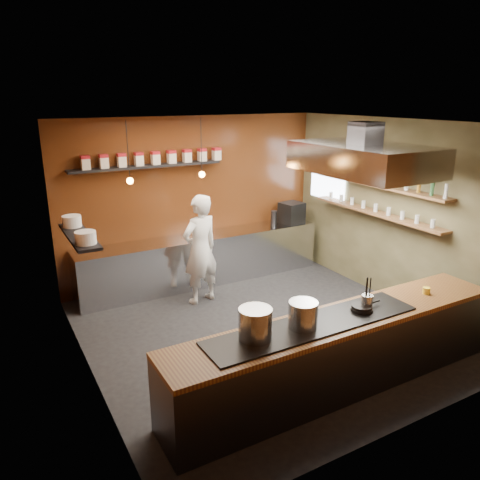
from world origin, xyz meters
TOP-DOWN VIEW (x-y plane):
  - floor at (0.00, 0.00)m, footprint 5.00×5.00m
  - back_wall at (0.00, 2.50)m, footprint 5.00×0.00m
  - left_wall at (-2.50, 0.00)m, footprint 0.00×5.00m
  - right_wall at (2.50, 0.00)m, footprint 0.00×5.00m
  - ceiling at (0.00, 0.00)m, footprint 5.00×5.00m
  - window_pane at (2.45, 1.70)m, footprint 0.00×1.00m
  - prep_counter at (0.00, 2.17)m, footprint 4.60×0.65m
  - pass_counter at (-0.00, -1.60)m, footprint 4.40×0.72m
  - tin_shelf at (-0.90, 2.36)m, footprint 2.60×0.26m
  - plate_shelf at (-2.34, 1.00)m, footprint 0.30×1.40m
  - bottle_shelf_upper at (2.34, 0.30)m, footprint 0.26×2.80m
  - bottle_shelf_lower at (2.34, 0.30)m, footprint 0.26×2.80m
  - extractor_hood at (1.30, -0.40)m, footprint 1.20×2.00m
  - pendant_left at (-1.40, 1.70)m, footprint 0.10×0.10m
  - pendant_right at (-0.20, 1.70)m, footprint 0.10×0.10m
  - storage_tins at (-0.75, 2.36)m, footprint 2.43×0.13m
  - plate_stacks at (-2.34, 1.00)m, footprint 0.26×1.16m
  - bottles at (2.34, 0.30)m, footprint 0.06×2.66m
  - wine_glasses at (2.34, 0.30)m, footprint 0.07×2.37m
  - stockpot_large at (-1.14, -1.56)m, footprint 0.39×0.39m
  - stockpot_small at (-0.56, -1.60)m, footprint 0.41×0.41m
  - utensil_crock at (0.37, -1.60)m, footprint 0.16×0.16m
  - frying_pan at (0.30, -1.61)m, footprint 0.43×0.26m
  - butter_jar at (1.38, -1.61)m, footprint 0.10×0.10m
  - espresso_machine at (1.92, 2.11)m, footprint 0.47×0.45m
  - chef at (-0.39, 1.42)m, footprint 0.75×0.58m

SIDE VIEW (x-z plane):
  - floor at x=0.00m, z-range 0.00..0.00m
  - prep_counter at x=0.00m, z-range 0.00..0.90m
  - pass_counter at x=0.00m, z-range 0.00..0.94m
  - chef at x=-0.39m, z-range 0.00..1.84m
  - butter_jar at x=1.38m, z-range 0.92..1.00m
  - frying_pan at x=0.30m, z-range 0.94..1.00m
  - utensil_crock at x=0.37m, z-range 0.94..1.11m
  - stockpot_small at x=-0.56m, z-range 0.94..1.24m
  - espresso_machine at x=1.92m, z-range 0.90..1.31m
  - stockpot_large at x=-1.14m, z-range 0.94..1.28m
  - bottle_shelf_lower at x=2.34m, z-range 1.43..1.47m
  - back_wall at x=0.00m, z-range -1.00..4.00m
  - left_wall at x=-2.50m, z-range -1.00..4.00m
  - right_wall at x=2.50m, z-range -1.00..4.00m
  - wine_glasses at x=2.34m, z-range 1.47..1.60m
  - plate_shelf at x=-2.34m, z-range 1.53..1.57m
  - plate_stacks at x=-2.34m, z-range 1.57..1.73m
  - window_pane at x=2.45m, z-range 1.40..2.40m
  - bottle_shelf_upper at x=2.34m, z-range 1.90..1.94m
  - bottles at x=2.34m, z-range 1.94..2.18m
  - pendant_left at x=-1.40m, z-range 1.68..2.63m
  - pendant_right at x=-0.20m, z-range 1.68..2.63m
  - tin_shelf at x=-0.90m, z-range 2.18..2.22m
  - storage_tins at x=-0.75m, z-range 2.22..2.44m
  - extractor_hood at x=1.30m, z-range 2.15..2.87m
  - ceiling at x=0.00m, z-range 3.00..3.00m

